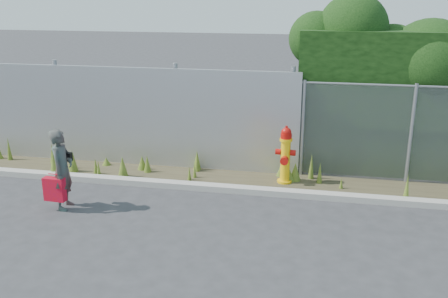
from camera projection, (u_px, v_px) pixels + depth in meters
name	position (u px, v px, depth m)	size (l,w,h in m)	color
ground	(225.00, 235.00, 8.06)	(80.00, 80.00, 0.00)	#323134
curb	(243.00, 190.00, 9.73)	(16.00, 0.22, 0.12)	#A29D92
weed_strip	(256.00, 175.00, 10.28)	(16.00, 1.32, 0.55)	#3F3724
corrugated_fence	(109.00, 116.00, 11.14)	(8.50, 0.21, 2.30)	#AAACB1
fire_hydrant	(285.00, 156.00, 10.05)	(0.41, 0.36, 1.21)	yellow
woman	(62.00, 169.00, 8.85)	(0.54, 0.35, 1.47)	#0F6357
red_tote_bag	(55.00, 189.00, 8.83)	(0.39, 0.14, 0.51)	#B20A2D
black_shoulder_bag	(66.00, 157.00, 8.97)	(0.21, 0.09, 0.16)	black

